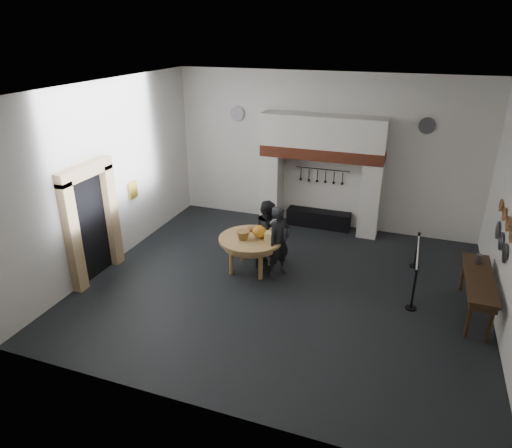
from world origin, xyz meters
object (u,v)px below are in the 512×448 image
(visitor_near, at_px, (279,242))
(visitor_far, at_px, (268,233))
(iron_range, at_px, (318,219))
(barrier_post_far, at_px, (417,251))
(work_table, at_px, (251,239))
(barrier_post_near, at_px, (414,291))
(side_table, at_px, (480,278))

(visitor_near, relative_size, visitor_far, 1.02)
(iron_range, bearing_deg, barrier_post_far, -30.30)
(iron_range, xyz_separation_m, work_table, (-0.99, -3.20, 0.59))
(barrier_post_far, bearing_deg, iron_range, 149.70)
(barrier_post_far, bearing_deg, visitor_far, -162.37)
(visitor_near, distance_m, visitor_far, 0.57)
(visitor_near, bearing_deg, iron_range, 25.04)
(visitor_far, height_order, barrier_post_near, visitor_far)
(iron_range, xyz_separation_m, side_table, (4.10, -3.43, 0.62))
(barrier_post_near, bearing_deg, side_table, 11.32)
(iron_range, distance_m, visitor_near, 3.27)
(iron_range, distance_m, barrier_post_far, 3.32)
(work_table, xyz_separation_m, barrier_post_near, (3.86, -0.47, -0.39))
(visitor_far, xyz_separation_m, barrier_post_far, (3.54, 1.13, -0.41))
(barrier_post_near, bearing_deg, barrier_post_far, 90.00)
(work_table, relative_size, visitor_near, 0.90)
(side_table, bearing_deg, barrier_post_near, -168.68)
(work_table, height_order, side_table, side_table)
(work_table, bearing_deg, visitor_near, -0.00)
(iron_range, relative_size, side_table, 0.86)
(side_table, relative_size, barrier_post_near, 2.44)
(barrier_post_near, bearing_deg, work_table, 173.00)
(barrier_post_far, bearing_deg, visitor_near, -154.11)
(iron_range, bearing_deg, visitor_near, -94.98)
(work_table, distance_m, barrier_post_near, 3.91)
(work_table, distance_m, visitor_near, 0.72)
(visitor_near, height_order, visitor_far, visitor_near)
(side_table, bearing_deg, visitor_far, 172.53)
(visitor_near, bearing_deg, side_table, -62.94)
(side_table, bearing_deg, iron_range, 140.11)
(visitor_far, height_order, side_table, visitor_far)
(barrier_post_near, relative_size, barrier_post_far, 1.00)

